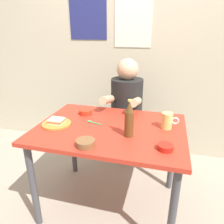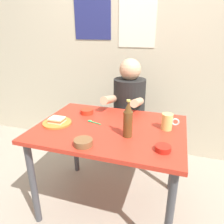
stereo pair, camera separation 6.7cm
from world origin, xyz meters
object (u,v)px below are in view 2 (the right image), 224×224
(stool, at_px, (128,136))
(person_seated, at_px, (129,99))
(beer_bottle, at_px, (128,120))
(sambal_bowl_red, at_px, (163,148))
(beer_mug, at_px, (167,122))
(plate_orange, at_px, (57,123))
(sandwich, at_px, (57,120))
(dining_table, at_px, (110,138))

(stool, distance_m, person_seated, 0.42)
(beer_bottle, distance_m, sambal_bowl_red, 0.29)
(person_seated, relative_size, beer_mug, 5.71)
(person_seated, height_order, beer_bottle, person_seated)
(sambal_bowl_red, bearing_deg, plate_orange, 169.28)
(sandwich, bearing_deg, beer_mug, 10.81)
(stool, bearing_deg, beer_bottle, -77.64)
(plate_orange, height_order, sandwich, sandwich)
(stool, xyz_separation_m, plate_orange, (-0.41, -0.70, 0.40))
(beer_mug, relative_size, beer_bottle, 0.48)
(sandwich, xyz_separation_m, sambal_bowl_red, (0.82, -0.15, -0.01))
(plate_orange, bearing_deg, dining_table, 10.00)
(person_seated, bearing_deg, beer_mug, -52.54)
(sambal_bowl_red, bearing_deg, person_seated, 115.80)
(person_seated, bearing_deg, stool, 90.00)
(person_seated, relative_size, sambal_bowl_red, 7.49)
(sambal_bowl_red, bearing_deg, sandwich, 169.28)
(beer_bottle, height_order, sambal_bowl_red, beer_bottle)
(stool, bearing_deg, plate_orange, -120.16)
(beer_bottle, bearing_deg, plate_orange, 176.27)
(person_seated, xyz_separation_m, beer_mug, (0.41, -0.53, 0.03))
(beer_bottle, relative_size, sambal_bowl_red, 2.73)
(stool, relative_size, sandwich, 4.09)
(dining_table, bearing_deg, sambal_bowl_red, -29.02)
(sandwich, bearing_deg, plate_orange, 180.00)
(stool, relative_size, person_seated, 0.63)
(sandwich, relative_size, beer_bottle, 0.42)
(plate_orange, height_order, beer_mug, beer_mug)
(sandwich, distance_m, beer_bottle, 0.58)
(stool, xyz_separation_m, sambal_bowl_red, (0.41, -0.86, 0.41))
(sandwich, bearing_deg, beer_bottle, -3.73)
(dining_table, height_order, stool, dining_table)
(sandwich, height_order, beer_mug, beer_mug)
(plate_orange, xyz_separation_m, beer_bottle, (0.57, -0.04, 0.11))
(sandwich, distance_m, sambal_bowl_red, 0.83)
(stool, bearing_deg, beer_mug, -53.11)
(beer_mug, bearing_deg, sandwich, -169.19)
(stool, relative_size, sambal_bowl_red, 4.69)
(beer_mug, height_order, beer_bottle, beer_bottle)
(person_seated, height_order, sambal_bowl_red, person_seated)
(stool, bearing_deg, person_seated, -90.00)
(beer_mug, bearing_deg, dining_table, -168.39)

